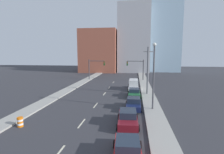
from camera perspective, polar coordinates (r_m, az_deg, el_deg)
The scene contains 21 objects.
sidewalk_left at distance 53.11m, azimuth -6.65°, elevation -0.03°, with size 2.24×97.34×0.18m.
sidewalk_right at distance 51.56m, azimuth 10.04°, elevation -0.32°, with size 2.24×97.34×0.18m.
lane_stripe_at_9m at distance 14.03m, azimuth -17.27°, elevation -22.91°, with size 0.16×2.40×0.01m, color beige.
lane_stripe_at_14m at distance 18.69m, azimuth -9.89°, elevation -14.68°, with size 0.16×2.40×0.01m, color beige.
lane_stripe_at_20m at distance 24.51m, azimuth -5.39°, elevation -9.17°, with size 0.16×2.40×0.01m, color beige.
lane_stripe_at_28m at distance 31.19m, azimuth -2.49°, elevation -5.50°, with size 0.16×2.40×0.01m, color beige.
lane_stripe_at_34m at distance 36.94m, azimuth -0.88°, elevation -3.43°, with size 0.16×2.40×0.01m, color beige.
lane_stripe_at_40m at distance 43.74m, azimuth 0.45°, elevation -1.71°, with size 0.16×2.40×0.01m, color beige.
building_brick_left at distance 71.91m, azimuth -3.84°, elevation 8.40°, with size 14.00×16.00×16.26m.
building_office_center at distance 74.73m, azimuth 7.15°, elevation 11.95°, with size 12.00×20.00×25.70m.
building_glass_right at distance 80.29m, azimuth 15.79°, elevation 16.59°, with size 13.00×20.00×40.10m.
traffic_signal_left at distance 48.04m, azimuth -5.93°, elevation 3.43°, with size 4.52×0.35×5.54m.
traffic_signal_right at distance 46.73m, azimuth 8.49°, elevation 3.28°, with size 4.52×0.35×5.54m.
utility_pole_right_mid at distance 30.46m, azimuth 11.60°, elevation 2.10°, with size 1.60×0.32×8.22m.
traffic_barrel at distance 19.66m, azimuth -27.81°, elevation -12.86°, with size 0.56×0.56×0.95m.
street_lamp at distance 22.01m, azimuth 13.47°, elevation 1.65°, with size 0.44×0.44×8.38m.
sedan_red at distance 12.74m, azimuth 5.09°, elevation -22.67°, with size 2.28×4.42×1.39m.
sedan_maroon at distance 17.90m, azimuth 5.21°, elevation -13.27°, with size 2.29×4.57×1.52m.
sedan_navy at distance 22.87m, azimuth 7.06°, elevation -8.63°, with size 2.08×4.27×1.51m.
sedan_green at distance 29.28m, azimuth 7.25°, elevation -5.15°, with size 2.18×4.57×1.37m.
box_truck_silver at distance 34.99m, azimuth 7.04°, elevation -2.52°, with size 2.23×5.76×2.02m.
Camera 1 is at (5.31, -2.37, 7.04)m, focal length 28.00 mm.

